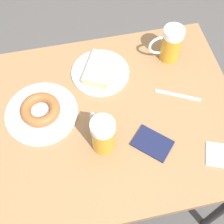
% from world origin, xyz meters
% --- Properties ---
extents(ground_plane, '(8.00, 8.00, 0.00)m').
position_xyz_m(ground_plane, '(0.00, 0.00, 0.00)').
color(ground_plane, '#474442').
extents(table, '(0.74, 0.91, 0.73)m').
position_xyz_m(table, '(0.00, 0.00, 0.66)').
color(table, olive).
rests_on(table, ground_plane).
extents(plate_with_cake, '(0.22, 0.22, 0.04)m').
position_xyz_m(plate_with_cake, '(0.19, 0.01, 0.75)').
color(plate_with_cake, silver).
rests_on(plate_with_cake, table).
extents(plate_with_donut, '(0.26, 0.26, 0.05)m').
position_xyz_m(plate_with_donut, '(0.06, 0.24, 0.75)').
color(plate_with_donut, silver).
rests_on(plate_with_donut, table).
extents(beer_mug_left, '(0.08, 0.13, 0.15)m').
position_xyz_m(beer_mug_left, '(0.21, -0.27, 0.81)').
color(beer_mug_left, '#C68C23').
rests_on(beer_mug_left, table).
extents(beer_mug_center, '(0.13, 0.08, 0.15)m').
position_xyz_m(beer_mug_center, '(-0.10, 0.05, 0.81)').
color(beer_mug_center, '#C68C23').
rests_on(beer_mug_center, table).
extents(napkin_folded, '(0.12, 0.14, 0.00)m').
position_xyz_m(napkin_folded, '(-0.23, -0.33, 0.74)').
color(napkin_folded, white).
rests_on(napkin_folded, table).
extents(fork, '(0.09, 0.16, 0.00)m').
position_xyz_m(fork, '(0.03, -0.25, 0.74)').
color(fork, silver).
rests_on(fork, table).
extents(passport_near_edge, '(0.15, 0.15, 0.01)m').
position_xyz_m(passport_near_edge, '(-0.14, -0.11, 0.74)').
color(passport_near_edge, '#141938').
rests_on(passport_near_edge, table).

